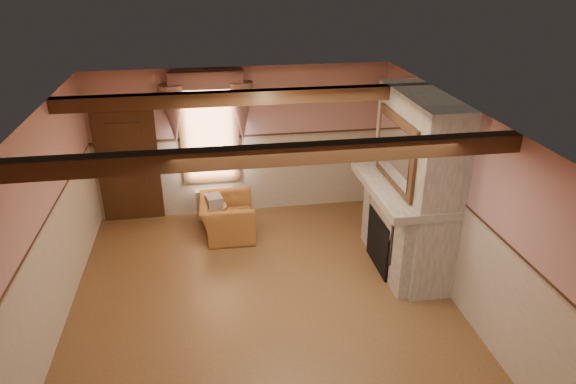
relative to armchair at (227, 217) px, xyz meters
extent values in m
cube|color=brown|center=(0.39, -2.02, -0.35)|extent=(5.50, 6.00, 0.01)
cube|color=silver|center=(0.39, -2.02, 2.45)|extent=(5.50, 6.00, 0.01)
cube|color=tan|center=(0.39, 0.98, 1.05)|extent=(5.50, 0.02, 2.80)
cube|color=tan|center=(0.39, -5.02, 1.05)|extent=(5.50, 0.02, 2.80)
cube|color=tan|center=(-2.36, -2.02, 1.05)|extent=(0.02, 6.00, 2.80)
cube|color=tan|center=(3.14, -2.02, 1.05)|extent=(0.02, 6.00, 2.80)
cube|color=black|center=(2.39, -1.42, 0.10)|extent=(0.20, 0.95, 0.90)
imported|color=#9E662D|center=(0.00, 0.00, 0.00)|extent=(0.95, 1.08, 0.69)
cylinder|color=brown|center=(-0.23, 0.08, -0.07)|extent=(0.47, 0.47, 0.55)
cube|color=#B7AD8C|center=(-0.21, 0.07, 0.30)|extent=(0.32, 0.37, 0.20)
cube|color=silver|center=(-0.20, 0.68, -0.05)|extent=(0.70, 0.19, 0.60)
imported|color=brown|center=(2.64, -1.19, 1.12)|extent=(0.35, 0.35, 0.09)
cube|color=black|center=(2.64, -0.79, 1.17)|extent=(0.14, 0.24, 0.20)
cylinder|color=#BB8C34|center=(2.64, -1.19, 1.21)|extent=(0.11, 0.11, 0.28)
cylinder|color=maroon|center=(2.64, -2.23, 1.15)|extent=(0.06, 0.06, 0.16)
cylinder|color=gold|center=(2.64, -1.84, 1.13)|extent=(0.06, 0.06, 0.12)
cube|color=gray|center=(2.82, -1.42, 1.05)|extent=(0.85, 2.00, 2.80)
cube|color=gray|center=(2.64, -1.42, 1.01)|extent=(1.05, 2.05, 0.12)
cube|color=silver|center=(2.45, -1.42, 1.62)|extent=(0.06, 1.44, 1.04)
cube|color=black|center=(-1.71, 0.92, 0.70)|extent=(1.10, 0.10, 2.10)
cube|color=white|center=(-0.21, 0.95, 1.30)|extent=(1.06, 0.08, 2.02)
cube|color=gray|center=(-0.21, 0.86, 1.90)|extent=(1.30, 0.14, 1.40)
cube|color=black|center=(0.39, -3.22, 2.35)|extent=(5.50, 0.18, 0.20)
cube|color=black|center=(0.39, -0.82, 2.35)|extent=(5.50, 0.18, 0.20)
camera|label=1|loc=(-0.23, -8.13, 4.23)|focal=32.00mm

